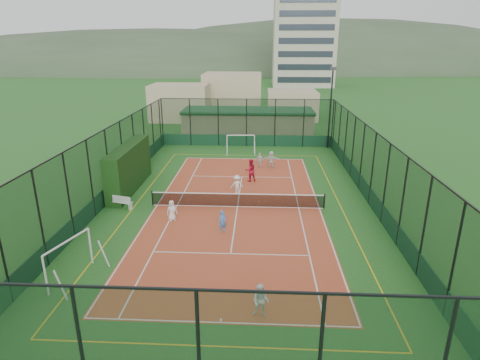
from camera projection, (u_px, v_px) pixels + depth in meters
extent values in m
plane|color=#2B5A1E|center=(237.00, 207.00, 27.07)|extent=(300.00, 300.00, 0.00)
cube|color=#A14823|center=(237.00, 207.00, 27.07)|extent=(11.17, 23.97, 0.01)
cube|color=beige|center=(304.00, 24.00, 99.13)|extent=(15.00, 12.00, 30.00)
cube|color=black|center=(129.00, 168.00, 29.93)|extent=(1.15, 7.64, 3.34)
imported|color=white|center=(172.00, 211.00, 24.79)|extent=(0.76, 0.67, 1.31)
imported|color=#4880CD|center=(223.00, 221.00, 23.24)|extent=(0.58, 0.51, 1.33)
imported|color=silver|center=(261.00, 301.00, 15.98)|extent=(0.85, 0.75, 1.46)
imported|color=white|center=(237.00, 184.00, 29.20)|extent=(1.03, 0.77, 1.42)
imported|color=silver|center=(260.00, 160.00, 35.27)|extent=(0.84, 0.42, 1.39)
imported|color=white|center=(271.00, 159.00, 35.43)|extent=(1.43, 0.65, 1.49)
imported|color=#AB122B|center=(250.00, 170.00, 31.82)|extent=(1.06, 0.95, 1.80)
sphere|color=#CCE033|center=(266.00, 201.00, 27.97)|extent=(0.07, 0.07, 0.07)
sphere|color=#CCE033|center=(276.00, 199.00, 28.36)|extent=(0.07, 0.07, 0.07)
sphere|color=#CCE033|center=(256.00, 199.00, 28.34)|extent=(0.07, 0.07, 0.07)
sphere|color=#CCE033|center=(278.00, 197.00, 28.68)|extent=(0.07, 0.07, 0.07)
sphere|color=#CCE033|center=(259.00, 201.00, 27.90)|extent=(0.07, 0.07, 0.07)
sphere|color=#CCE033|center=(205.00, 195.00, 29.02)|extent=(0.07, 0.07, 0.07)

